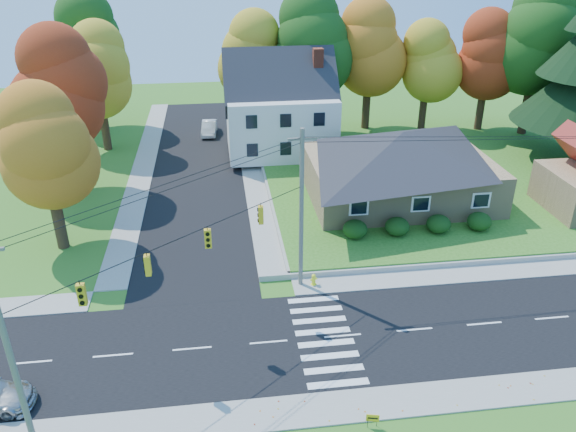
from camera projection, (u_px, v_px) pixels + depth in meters
name	position (u px, v px, depth m)	size (l,w,h in m)	color
ground	(343.00, 336.00, 30.09)	(120.00, 120.00, 0.00)	#3D7923
road_main	(343.00, 336.00, 30.08)	(90.00, 8.00, 0.02)	black
road_cross	(198.00, 166.00, 52.19)	(8.00, 44.00, 0.02)	black
sidewalk_north	(325.00, 284.00, 34.50)	(90.00, 2.00, 0.08)	#9C9A90
sidewalk_south	(367.00, 405.00, 25.64)	(90.00, 2.00, 0.08)	#9C9A90
lawn	(434.00, 173.00, 50.12)	(30.00, 30.00, 0.50)	#3D7923
ranch_house	(400.00, 164.00, 43.75)	(14.60, 10.60, 5.40)	tan
colonial_house	(281.00, 109.00, 52.87)	(10.40, 8.40, 9.60)	silver
hedge_row	(418.00, 225.00, 39.15)	(10.70, 1.70, 1.27)	#163A10
traffic_infrastructure	(339.00, 240.00, 28.97)	(38.10, 10.66, 10.00)	#666059
tree_lot_0	(253.00, 57.00, 56.28)	(6.72, 6.72, 12.51)	#3F2A19
tree_lot_1	(314.00, 44.00, 55.51)	(7.84, 7.84, 14.60)	#3F2A19
tree_lot_2	(370.00, 48.00, 57.40)	(7.28, 7.28, 13.56)	#3F2A19
tree_lot_3	(428.00, 61.00, 57.80)	(6.16, 6.16, 11.47)	#3F2A19
tree_lot_4	(489.00, 55.00, 57.32)	(6.72, 6.72, 12.51)	#3F2A19
tree_lot_5	(540.00, 38.00, 55.14)	(8.40, 8.40, 15.64)	#3F2A19
tree_west_0	(44.00, 149.00, 35.53)	(6.16, 6.16, 11.47)	#3F2A19
tree_west_1	(60.00, 90.00, 43.69)	(7.28, 7.28, 13.56)	#3F2A19
tree_west_2	(97.00, 71.00, 52.97)	(6.72, 6.72, 12.51)	#3F2A19
tree_west_3	(88.00, 43.00, 59.24)	(7.84, 7.84, 14.60)	#3F2A19
white_car	(209.00, 128.00, 60.36)	(1.48, 4.26, 1.40)	silver
fire_hydrant	(314.00, 280.00, 34.28)	(0.46, 0.35, 0.80)	yellow
yard_sign	(373.00, 418.00, 24.30)	(0.56, 0.16, 0.71)	black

